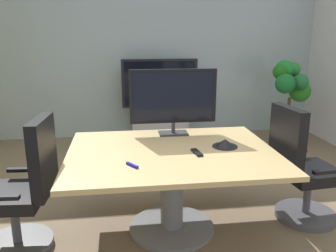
{
  "coord_description": "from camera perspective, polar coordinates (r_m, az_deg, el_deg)",
  "views": [
    {
      "loc": [
        -0.32,
        -2.96,
        1.71
      ],
      "look_at": [
        0.08,
        0.05,
        0.89
      ],
      "focal_mm": 37.21,
      "sensor_mm": 36.0,
      "label": 1
    }
  ],
  "objects": [
    {
      "name": "office_chair_right",
      "position": [
        3.44,
        20.89,
        -7.35
      ],
      "size": [
        0.62,
        0.59,
        1.09
      ],
      "rotation": [
        0.0,
        0.0,
        1.67
      ],
      "color": "#4C4C51",
      "rests_on": "ground"
    },
    {
      "name": "conference_phone",
      "position": [
        3.09,
        9.32,
        -2.83
      ],
      "size": [
        0.22,
        0.22,
        0.07
      ],
      "color": "black",
      "rests_on": "conference_table"
    },
    {
      "name": "conference_table",
      "position": [
        3.02,
        0.63,
        -7.33
      ],
      "size": [
        1.75,
        1.34,
        0.74
      ],
      "color": "tan",
      "rests_on": "ground"
    },
    {
      "name": "office_chair_left",
      "position": [
        3.03,
        -22.43,
        -10.64
      ],
      "size": [
        0.61,
        0.59,
        1.09
      ],
      "rotation": [
        0.0,
        0.0,
        -1.65
      ],
      "color": "#4C4C51",
      "rests_on": "ground"
    },
    {
      "name": "ground_plane",
      "position": [
        3.43,
        -1.21,
        -14.8
      ],
      "size": [
        6.97,
        6.97,
        0.0
      ],
      "primitive_type": "plane",
      "color": "#7A664C"
    },
    {
      "name": "whiteboard_marker",
      "position": [
        2.63,
        -5.88,
        -6.4
      ],
      "size": [
        0.09,
        0.12,
        0.02
      ],
      "primitive_type": "cube",
      "rotation": [
        0.0,
        0.0,
        -0.95
      ],
      "color": "#1919A5",
      "rests_on": "conference_table"
    },
    {
      "name": "wall_back_glass_partition",
      "position": [
        5.84,
        -4.53,
        12.59
      ],
      "size": [
        5.97,
        0.1,
        2.92
      ],
      "primitive_type": "cube",
      "color": "#9EB2B7",
      "rests_on": "ground"
    },
    {
      "name": "tv_monitor",
      "position": [
        3.36,
        0.87,
        4.6
      ],
      "size": [
        0.84,
        0.18,
        0.64
      ],
      "color": "#333338",
      "rests_on": "conference_table"
    },
    {
      "name": "remote_control",
      "position": [
        2.9,
        4.75,
        -4.35
      ],
      "size": [
        0.07,
        0.18,
        0.02
      ],
      "primitive_type": "cube",
      "rotation": [
        0.0,
        0.0,
        0.15
      ],
      "color": "black",
      "rests_on": "conference_table"
    },
    {
      "name": "potted_plant",
      "position": [
        5.65,
        19.37,
        5.11
      ],
      "size": [
        0.67,
        0.55,
        1.31
      ],
      "color": "brown",
      "rests_on": "ground"
    },
    {
      "name": "wall_display_unit",
      "position": [
        5.65,
        -1.35,
        2.13
      ],
      "size": [
        1.2,
        0.36,
        1.31
      ],
      "color": "#B7BABC",
      "rests_on": "ground"
    }
  ]
}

